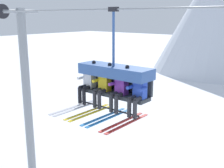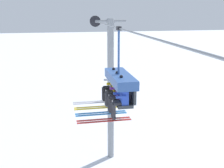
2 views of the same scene
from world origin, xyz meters
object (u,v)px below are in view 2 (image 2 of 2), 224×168
Objects in this scene: skier_yellow at (113,88)px; skier_purple at (116,93)px; skier_white at (109,84)px; chairlift_chair at (121,82)px; lift_tower_near at (110,88)px; skier_blue at (120,99)px.

skier_yellow is 1.00× the size of skier_purple.
skier_white is 0.60m from skier_yellow.
skier_purple is at bearing -35.01° from chairlift_chair.
skier_yellow is (-0.30, -0.21, -0.28)m from chairlift_chair.
skier_yellow is (0.60, 0.00, 0.00)m from skier_white.
skier_white is at bearing -11.23° from lift_tower_near.
skier_white is 1.00× the size of skier_purple.
lift_tower_near is at bearing 168.77° from skier_white.
lift_tower_near is 6.68m from skier_blue.
skier_purple is at bearing -8.95° from lift_tower_near.
skier_blue is at bearing -0.22° from skier_white.
skier_white is at bearing -166.67° from chairlift_chair.
lift_tower_near is 4.71× the size of skier_yellow.
lift_tower_near is at bearing 171.81° from skier_blue.
lift_tower_near reaches higher than skier_purple.
chairlift_chair reaches higher than skier_white.
lift_tower_near is 4.96m from skier_white.
lift_tower_near is 6.11m from skier_purple.
chairlift_chair is at bearing 35.60° from skier_yellow.
chairlift_chair is at bearing 13.33° from skier_white.
skier_yellow and skier_purple have the same top height.
chairlift_chair reaches higher than skier_purple.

